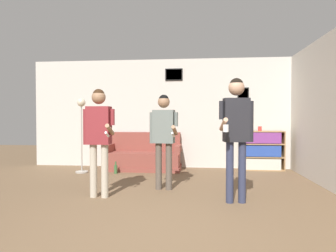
% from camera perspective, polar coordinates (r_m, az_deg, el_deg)
% --- Properties ---
extents(ground_plane, '(20.00, 20.00, 0.00)m').
position_cam_1_polar(ground_plane, '(3.17, -2.39, -21.35)').
color(ground_plane, brown).
extents(wall_back, '(7.64, 0.08, 2.70)m').
position_cam_1_polar(wall_back, '(7.49, 2.67, 2.44)').
color(wall_back, beige).
rests_on(wall_back, ground_plane).
extents(wall_right, '(0.06, 6.96, 2.70)m').
position_cam_1_polar(wall_right, '(5.63, 29.26, 2.53)').
color(wall_right, beige).
rests_on(wall_right, ground_plane).
extents(couch, '(1.79, 0.80, 0.88)m').
position_cam_1_polar(couch, '(7.24, -4.67, -5.96)').
color(couch, brown).
rests_on(couch, ground_plane).
extents(bookshelf, '(1.02, 0.30, 0.93)m').
position_cam_1_polar(bookshelf, '(7.44, 17.39, -4.49)').
color(bookshelf, '#A87F51').
rests_on(bookshelf, ground_plane).
extents(floor_lamp, '(0.28, 0.28, 1.68)m').
position_cam_1_polar(floor_lamp, '(7.01, -16.16, 0.46)').
color(floor_lamp, '#ADA89E').
rests_on(floor_lamp, ground_plane).
extents(person_player_foreground_left, '(0.50, 0.45, 1.68)m').
position_cam_1_polar(person_player_foreground_left, '(4.74, -13.04, -0.91)').
color(person_player_foreground_left, '#B7AD99').
rests_on(person_player_foreground_left, ground_plane).
extents(person_player_foreground_center, '(0.50, 0.48, 1.63)m').
position_cam_1_polar(person_player_foreground_center, '(5.13, -0.83, -1.08)').
color(person_player_foreground_center, brown).
rests_on(person_player_foreground_center, ground_plane).
extents(person_watcher_holding_cup, '(0.50, 0.48, 1.81)m').
position_cam_1_polar(person_watcher_holding_cup, '(4.43, 12.87, 0.15)').
color(person_watcher_holding_cup, '#2D334C').
rests_on(person_watcher_holding_cup, ground_plane).
extents(bottle_on_floor, '(0.07, 0.07, 0.27)m').
position_cam_1_polar(bottle_on_floor, '(6.80, -9.93, -8.05)').
color(bottle_on_floor, '#3D6638').
rests_on(bottle_on_floor, ground_plane).
extents(drinking_cup, '(0.09, 0.09, 0.11)m').
position_cam_1_polar(drinking_cup, '(7.40, 17.09, -0.49)').
color(drinking_cup, red).
rests_on(drinking_cup, bookshelf).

